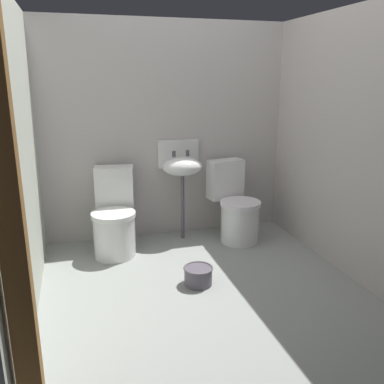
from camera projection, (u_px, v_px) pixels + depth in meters
ground_plane at (203, 292)px, 3.25m from camera, size 2.85×2.89×0.08m
wall_back at (165, 132)px, 4.15m from camera, size 2.85×0.10×2.14m
wall_left at (14, 161)px, 2.70m from camera, size 0.10×2.69×2.14m
wall_right at (348, 144)px, 3.38m from camera, size 0.10×2.69×2.14m
wooden_door_post at (10, 217)px, 1.63m from camera, size 0.10×0.10×2.14m
toilet_left at (114, 220)px, 3.82m from camera, size 0.47×0.64×0.78m
toilet_right at (235, 208)px, 4.14m from camera, size 0.48×0.65×0.78m
sink at (182, 166)px, 4.06m from camera, size 0.42×0.35×0.99m
bucket at (198, 275)px, 3.27m from camera, size 0.24×0.24×0.15m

